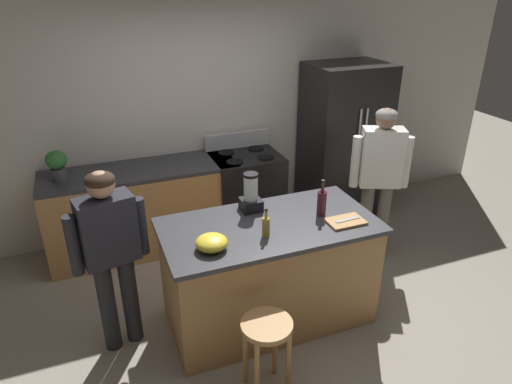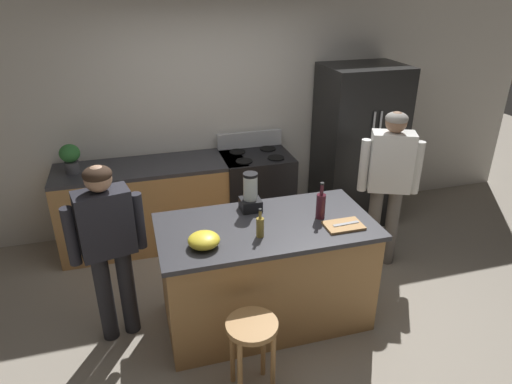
{
  "view_description": "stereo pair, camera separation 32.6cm",
  "coord_description": "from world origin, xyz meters",
  "px_view_note": "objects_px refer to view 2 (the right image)",
  "views": [
    {
      "loc": [
        -1.27,
        -2.94,
        2.74
      ],
      "look_at": [
        0.0,
        0.3,
        1.09
      ],
      "focal_mm": 32.03,
      "sensor_mm": 36.0,
      "label": 1
    },
    {
      "loc": [
        -0.96,
        -3.05,
        2.74
      ],
      "look_at": [
        0.0,
        0.3,
        1.09
      ],
      "focal_mm": 32.03,
      "sensor_mm": 36.0,
      "label": 2
    }
  ],
  "objects_px": {
    "kitchen_island": "(266,273)",
    "potted_plant": "(70,157)",
    "mixing_bowl": "(204,240)",
    "refrigerator": "(358,146)",
    "blender_appliance": "(250,195)",
    "bar_stool": "(252,338)",
    "bottle_wine": "(321,205)",
    "cutting_board": "(344,225)",
    "person_by_island_left": "(108,239)",
    "chef_knife": "(346,224)",
    "stove_range": "(256,192)",
    "bottle_vinegar": "(260,226)",
    "person_by_sink_right": "(389,176)"
  },
  "relations": [
    {
      "from": "kitchen_island",
      "to": "stove_range",
      "type": "distance_m",
      "value": 1.56
    },
    {
      "from": "bar_stool",
      "to": "chef_knife",
      "type": "distance_m",
      "value": 1.16
    },
    {
      "from": "bottle_vinegar",
      "to": "refrigerator",
      "type": "bearing_deg",
      "value": 44.58
    },
    {
      "from": "person_by_sink_right",
      "to": "bar_stool",
      "type": "xyz_separation_m",
      "value": [
        -1.73,
        -1.24,
        -0.49
      ]
    },
    {
      "from": "potted_plant",
      "to": "cutting_board",
      "type": "height_order",
      "value": "potted_plant"
    },
    {
      "from": "stove_range",
      "to": "bottle_vinegar",
      "type": "relative_size",
      "value": 4.75
    },
    {
      "from": "bar_stool",
      "to": "bottle_wine",
      "type": "distance_m",
      "value": 1.2
    },
    {
      "from": "refrigerator",
      "to": "stove_range",
      "type": "relative_size",
      "value": 1.66
    },
    {
      "from": "bar_stool",
      "to": "potted_plant",
      "type": "relative_size",
      "value": 2.07
    },
    {
      "from": "refrigerator",
      "to": "person_by_sink_right",
      "type": "relative_size",
      "value": 1.15
    },
    {
      "from": "mixing_bowl",
      "to": "refrigerator",
      "type": "bearing_deg",
      "value": 38.49
    },
    {
      "from": "blender_appliance",
      "to": "mixing_bowl",
      "type": "relative_size",
      "value": 1.41
    },
    {
      "from": "refrigerator",
      "to": "person_by_sink_right",
      "type": "height_order",
      "value": "refrigerator"
    },
    {
      "from": "blender_appliance",
      "to": "potted_plant",
      "type": "bearing_deg",
      "value": 140.01
    },
    {
      "from": "person_by_island_left",
      "to": "chef_knife",
      "type": "relative_size",
      "value": 6.94
    },
    {
      "from": "stove_range",
      "to": "mixing_bowl",
      "type": "relative_size",
      "value": 4.72
    },
    {
      "from": "cutting_board",
      "to": "bottle_vinegar",
      "type": "bearing_deg",
      "value": 176.54
    },
    {
      "from": "person_by_sink_right",
      "to": "blender_appliance",
      "type": "bearing_deg",
      "value": -170.92
    },
    {
      "from": "person_by_island_left",
      "to": "cutting_board",
      "type": "distance_m",
      "value": 1.84
    },
    {
      "from": "refrigerator",
      "to": "blender_appliance",
      "type": "bearing_deg",
      "value": -143.4
    },
    {
      "from": "person_by_island_left",
      "to": "bottle_wine",
      "type": "height_order",
      "value": "person_by_island_left"
    },
    {
      "from": "kitchen_island",
      "to": "refrigerator",
      "type": "distance_m",
      "value": 2.23
    },
    {
      "from": "cutting_board",
      "to": "chef_knife",
      "type": "distance_m",
      "value": 0.02
    },
    {
      "from": "potted_plant",
      "to": "chef_knife",
      "type": "xyz_separation_m",
      "value": [
        2.17,
        -1.75,
        -0.15
      ]
    },
    {
      "from": "person_by_sink_right",
      "to": "stove_range",
      "type": "bearing_deg",
      "value": 136.25
    },
    {
      "from": "person_by_sink_right",
      "to": "chef_knife",
      "type": "distance_m",
      "value": 1.08
    },
    {
      "from": "refrigerator",
      "to": "chef_knife",
      "type": "bearing_deg",
      "value": -120.11
    },
    {
      "from": "person_by_island_left",
      "to": "mixing_bowl",
      "type": "height_order",
      "value": "person_by_island_left"
    },
    {
      "from": "person_by_island_left",
      "to": "bar_stool",
      "type": "xyz_separation_m",
      "value": [
        0.9,
        -0.88,
        -0.44
      ]
    },
    {
      "from": "refrigerator",
      "to": "bar_stool",
      "type": "distance_m",
      "value": 2.97
    },
    {
      "from": "person_by_island_left",
      "to": "bottle_wine",
      "type": "bearing_deg",
      "value": -5.49
    },
    {
      "from": "person_by_island_left",
      "to": "chef_knife",
      "type": "bearing_deg",
      "value": -10.86
    },
    {
      "from": "mixing_bowl",
      "to": "stove_range",
      "type": "bearing_deg",
      "value": 62.54
    },
    {
      "from": "bottle_wine",
      "to": "cutting_board",
      "type": "bearing_deg",
      "value": -57.15
    },
    {
      "from": "bottle_vinegar",
      "to": "chef_knife",
      "type": "relative_size",
      "value": 1.07
    },
    {
      "from": "person_by_island_left",
      "to": "cutting_board",
      "type": "relative_size",
      "value": 5.09
    },
    {
      "from": "bottle_vinegar",
      "to": "cutting_board",
      "type": "bearing_deg",
      "value": -3.46
    },
    {
      "from": "refrigerator",
      "to": "bottle_wine",
      "type": "xyz_separation_m",
      "value": [
        -1.13,
        -1.52,
        0.12
      ]
    },
    {
      "from": "person_by_island_left",
      "to": "blender_appliance",
      "type": "height_order",
      "value": "person_by_island_left"
    },
    {
      "from": "stove_range",
      "to": "cutting_board",
      "type": "height_order",
      "value": "stove_range"
    },
    {
      "from": "refrigerator",
      "to": "bottle_vinegar",
      "type": "height_order",
      "value": "refrigerator"
    },
    {
      "from": "stove_range",
      "to": "person_by_sink_right",
      "type": "relative_size",
      "value": 0.69
    },
    {
      "from": "bottle_vinegar",
      "to": "mixing_bowl",
      "type": "relative_size",
      "value": 0.99
    },
    {
      "from": "bottle_wine",
      "to": "person_by_sink_right",
      "type": "bearing_deg",
      "value": 29.13
    },
    {
      "from": "person_by_sink_right",
      "to": "bottle_vinegar",
      "type": "height_order",
      "value": "person_by_sink_right"
    },
    {
      "from": "refrigerator",
      "to": "potted_plant",
      "type": "relative_size",
      "value": 6.22
    },
    {
      "from": "chef_knife",
      "to": "person_by_sink_right",
      "type": "bearing_deg",
      "value": 38.55
    },
    {
      "from": "bottle_wine",
      "to": "potted_plant",
      "type": "bearing_deg",
      "value": 142.29
    },
    {
      "from": "kitchen_island",
      "to": "potted_plant",
      "type": "distance_m",
      "value": 2.3
    },
    {
      "from": "chef_knife",
      "to": "potted_plant",
      "type": "bearing_deg",
      "value": 137.95
    }
  ]
}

